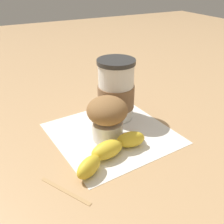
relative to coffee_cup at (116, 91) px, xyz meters
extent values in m
plane|color=tan|center=(0.06, -0.04, -0.07)|extent=(3.00, 3.00, 0.00)
cube|color=white|center=(0.06, -0.04, -0.07)|extent=(0.28, 0.28, 0.00)
cylinder|color=white|center=(0.00, 0.00, 0.00)|extent=(0.09, 0.09, 0.14)
cylinder|color=#2D2D2D|center=(0.00, 0.00, 0.08)|extent=(0.09, 0.09, 0.01)
cylinder|color=#846042|center=(0.00, 0.00, -0.01)|extent=(0.09, 0.09, 0.06)
cylinder|color=white|center=(0.08, -0.06, -0.05)|extent=(0.07, 0.07, 0.04)
ellipsoid|color=olive|center=(0.08, -0.06, 0.00)|extent=(0.09, 0.09, 0.06)
ellipsoid|color=gold|center=(0.13, -0.03, -0.05)|extent=(0.04, 0.07, 0.04)
ellipsoid|color=gold|center=(0.14, -0.09, -0.05)|extent=(0.05, 0.08, 0.04)
ellipsoid|color=gold|center=(0.17, -0.15, -0.05)|extent=(0.06, 0.07, 0.04)
cube|color=tan|center=(0.19, -0.20, -0.07)|extent=(0.10, 0.06, 0.00)
camera|label=1|loc=(0.52, -0.28, 0.26)|focal=42.00mm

